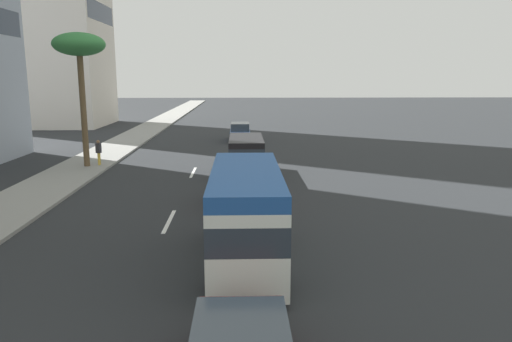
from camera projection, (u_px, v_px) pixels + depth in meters
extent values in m
plane|color=#26282B|center=(202.00, 155.00, 36.45)|extent=(198.00, 198.00, 0.00)
cube|color=gray|center=(104.00, 154.00, 36.20)|extent=(162.00, 3.61, 0.15)
cube|color=silver|center=(169.00, 221.00, 19.74)|extent=(3.20, 0.16, 0.01)
cube|color=silver|center=(193.00, 172.00, 29.76)|extent=(3.20, 0.16, 0.01)
cube|color=silver|center=(246.00, 220.00, 15.13)|extent=(6.83, 2.12, 2.33)
cube|color=#1E4C93|center=(246.00, 177.00, 14.86)|extent=(6.83, 2.12, 0.44)
cube|color=#28333D|center=(246.00, 207.00, 15.04)|extent=(6.84, 2.12, 0.78)
cylinder|color=black|center=(217.00, 231.00, 17.23)|extent=(0.84, 0.26, 0.84)
cylinder|color=black|center=(274.00, 230.00, 17.29)|extent=(0.84, 0.26, 0.84)
cylinder|color=black|center=(211.00, 275.00, 13.34)|extent=(0.84, 0.26, 0.84)
cylinder|color=black|center=(283.00, 274.00, 13.41)|extent=(0.84, 0.26, 0.84)
cylinder|color=black|center=(281.00, 342.00, 10.18)|extent=(0.64, 0.22, 0.64)
cube|color=black|center=(246.00, 154.00, 29.00)|extent=(5.22, 2.00, 2.05)
cube|color=#2D3842|center=(246.00, 147.00, 28.91)|extent=(5.23, 2.00, 0.49)
cylinder|color=black|center=(231.00, 164.00, 30.67)|extent=(0.72, 0.24, 0.72)
cylinder|color=black|center=(261.00, 164.00, 30.73)|extent=(0.72, 0.24, 0.72)
cylinder|color=black|center=(230.00, 174.00, 27.60)|extent=(0.72, 0.24, 0.72)
cylinder|color=black|center=(263.00, 173.00, 27.66)|extent=(0.72, 0.24, 0.72)
cube|color=#A51E1E|center=(240.00, 191.00, 22.56)|extent=(4.20, 1.81, 0.79)
cube|color=#38424C|center=(240.00, 177.00, 22.22)|extent=(2.31, 1.66, 0.65)
cylinder|color=black|center=(223.00, 190.00, 23.86)|extent=(0.64, 0.22, 0.64)
cylinder|color=black|center=(257.00, 189.00, 23.92)|extent=(0.64, 0.22, 0.64)
cylinder|color=black|center=(221.00, 203.00, 21.31)|extent=(0.64, 0.22, 0.64)
cylinder|color=black|center=(259.00, 203.00, 21.36)|extent=(0.64, 0.22, 0.64)
cube|color=#1E478C|center=(240.00, 134.00, 44.36)|extent=(4.66, 1.79, 0.82)
cube|color=#38424C|center=(240.00, 127.00, 43.98)|extent=(2.56, 1.64, 0.67)
cylinder|color=black|center=(231.00, 135.00, 45.80)|extent=(0.64, 0.22, 0.64)
cylinder|color=black|center=(249.00, 135.00, 45.85)|extent=(0.64, 0.22, 0.64)
cylinder|color=black|center=(231.00, 139.00, 42.97)|extent=(0.64, 0.22, 0.64)
cylinder|color=black|center=(249.00, 139.00, 43.02)|extent=(0.64, 0.22, 0.64)
cylinder|color=gold|center=(99.00, 159.00, 31.37)|extent=(0.14, 0.14, 0.79)
cylinder|color=gold|center=(99.00, 159.00, 31.52)|extent=(0.14, 0.14, 0.79)
cube|color=#333338|center=(98.00, 148.00, 31.31)|extent=(0.32, 0.38, 0.63)
sphere|color=#9E7251|center=(98.00, 142.00, 31.23)|extent=(0.21, 0.21, 0.21)
cylinder|color=brown|center=(83.00, 110.00, 30.43)|extent=(0.37, 0.37, 7.15)
ellipsoid|color=#388442|center=(79.00, 44.00, 29.65)|extent=(3.19, 3.19, 1.43)
cube|color=#2D3847|center=(100.00, 13.00, 56.11)|extent=(10.30, 0.08, 2.19)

